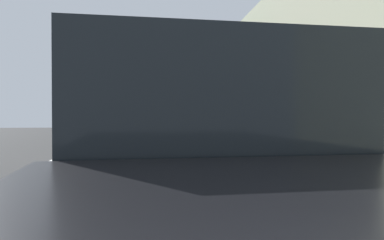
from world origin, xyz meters
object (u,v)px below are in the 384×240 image
object	(u,v)px
parked_sedan_dark_blue_mid	(159,129)
street_tree_near_cyclist	(207,67)
parked_sedan_tan_far	(156,125)
bicycle_at_curb	(217,189)
parked_sedan_red_second	(162,139)
parked_pickup_black_nearest	(236,234)
cyclist_with_backpack	(239,144)
street_tree_mid_block	(190,75)

from	to	relation	value
parked_sedan_dark_blue_mid	street_tree_near_cyclist	distance (m)	3.98
parked_sedan_tan_far	bicycle_at_curb	distance (m)	20.06
parked_sedan_red_second	parked_pickup_black_nearest	bearing A→B (deg)	-89.58
cyclist_with_backpack	street_tree_mid_block	world-z (taller)	street_tree_mid_block
parked_pickup_black_nearest	parked_sedan_tan_far	bearing A→B (deg)	90.05
parked_sedan_tan_far	cyclist_with_backpack	distance (m)	20.52
parked_pickup_black_nearest	parked_sedan_red_second	bearing A→B (deg)	90.42
bicycle_at_curb	street_tree_near_cyclist	distance (m)	12.01
cyclist_with_backpack	street_tree_mid_block	distance (m)	19.35
street_tree_mid_block	parked_pickup_black_nearest	bearing A→B (deg)	-95.48
parked_pickup_black_nearest	street_tree_mid_block	world-z (taller)	street_tree_mid_block
parked_sedan_red_second	street_tree_near_cyclist	size ratio (longest dim) A/B	0.93
parked_sedan_red_second	street_tree_mid_block	size ratio (longest dim) A/B	0.84
parked_sedan_tan_far	bicycle_at_curb	world-z (taller)	parked_sedan_tan_far
parked_sedan_red_second	parked_sedan_dark_blue_mid	xyz separation A→B (m)	(0.10, 7.47, 0.00)
bicycle_at_curb	parked_sedan_tan_far	bearing A→B (deg)	91.69
bicycle_at_curb	street_tree_near_cyclist	size ratio (longest dim) A/B	0.35
parked_pickup_black_nearest	street_tree_near_cyclist	world-z (taller)	street_tree_near_cyclist
parked_sedan_tan_far	street_tree_near_cyclist	size ratio (longest dim) A/B	0.94
street_tree_near_cyclist	street_tree_mid_block	xyz separation A→B (m)	(0.00, 7.18, 0.40)
street_tree_mid_block	cyclist_with_backpack	bearing A→B (deg)	-94.04
parked_sedan_dark_blue_mid	cyclist_with_backpack	size ratio (longest dim) A/B	2.53
parked_sedan_tan_far	parked_sedan_red_second	bearing A→B (deg)	-90.20
parked_sedan_dark_blue_mid	parked_sedan_tan_far	size ratio (longest dim) A/B	0.99
bicycle_at_curb	parked_pickup_black_nearest	bearing A→B (deg)	-98.80
parked_sedan_dark_blue_mid	street_tree_near_cyclist	world-z (taller)	street_tree_near_cyclist
parked_sedan_red_second	bicycle_at_curb	distance (m)	5.75
cyclist_with_backpack	parked_sedan_dark_blue_mid	bearing A→B (deg)	93.23
parked_sedan_red_second	parked_sedan_tan_far	bearing A→B (deg)	89.80
parked_sedan_red_second	street_tree_near_cyclist	bearing A→B (deg)	68.94
parked_pickup_black_nearest	parked_sedan_dark_blue_mid	world-z (taller)	parked_pickup_black_nearest
parked_pickup_black_nearest	parked_sedan_tan_far	size ratio (longest dim) A/B	1.21
parked_pickup_black_nearest	cyclist_with_backpack	bearing A→B (deg)	76.22
parked_sedan_tan_far	street_tree_mid_block	world-z (taller)	street_tree_mid_block
street_tree_near_cyclist	parked_sedan_red_second	bearing A→B (deg)	-111.06
parked_sedan_tan_far	street_tree_mid_block	bearing A→B (deg)	-33.33
street_tree_mid_block	parked_sedan_dark_blue_mid	bearing A→B (deg)	-111.21
street_tree_near_cyclist	bicycle_at_curb	bearing A→B (deg)	-97.82
cyclist_with_backpack	street_tree_near_cyclist	distance (m)	12.24
parked_pickup_black_nearest	bicycle_at_curb	bearing A→B (deg)	81.20
parked_pickup_black_nearest	parked_sedan_dark_blue_mid	distance (m)	16.87
street_tree_near_cyclist	parked_pickup_black_nearest	bearing A→B (deg)	-98.06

